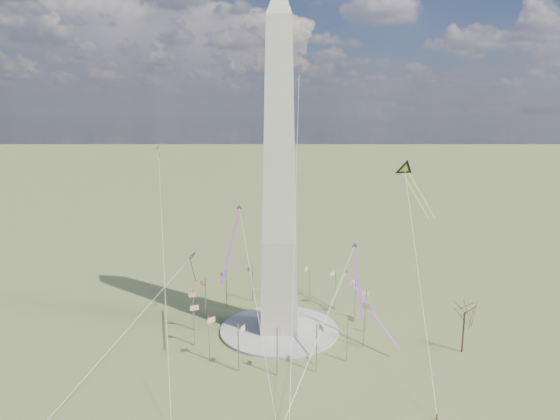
{
  "coord_description": "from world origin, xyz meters",
  "views": [
    {
      "loc": [
        3.18,
        -141.61,
        65.75
      ],
      "look_at": [
        0.16,
        0.0,
        37.54
      ],
      "focal_mm": 32.0,
      "sensor_mm": 36.0,
      "label": 1
    }
  ],
  "objects_px": {
    "tree_near": "(465,309)",
    "kite_delta_black": "(406,172)",
    "washington_monument": "(279,174)",
    "person_east": "(437,417)"
  },
  "relations": [
    {
      "from": "washington_monument",
      "to": "person_east",
      "type": "bearing_deg",
      "value": -51.45
    },
    {
      "from": "kite_delta_black",
      "to": "tree_near",
      "type": "bearing_deg",
      "value": 97.74
    },
    {
      "from": "washington_monument",
      "to": "tree_near",
      "type": "distance_m",
      "value": 63.27
    },
    {
      "from": "washington_monument",
      "to": "kite_delta_black",
      "type": "xyz_separation_m",
      "value": [
        39.31,
        13.92,
        -0.89
      ]
    },
    {
      "from": "person_east",
      "to": "kite_delta_black",
      "type": "relative_size",
      "value": 0.08
    },
    {
      "from": "tree_near",
      "to": "kite_delta_black",
      "type": "bearing_deg",
      "value": 114.0
    },
    {
      "from": "person_east",
      "to": "kite_delta_black",
      "type": "distance_m",
      "value": 74.24
    },
    {
      "from": "tree_near",
      "to": "kite_delta_black",
      "type": "xyz_separation_m",
      "value": [
        -11.71,
        26.3,
        34.4
      ]
    },
    {
      "from": "person_east",
      "to": "kite_delta_black",
      "type": "height_order",
      "value": "kite_delta_black"
    },
    {
      "from": "washington_monument",
      "to": "kite_delta_black",
      "type": "height_order",
      "value": "washington_monument"
    }
  ]
}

